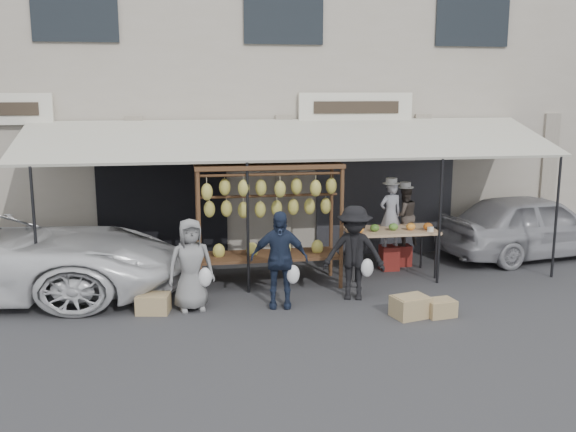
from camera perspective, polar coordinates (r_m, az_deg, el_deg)
name	(u,v)px	position (r m, az deg, el deg)	size (l,w,h in m)	color
ground_plane	(318,311)	(10.46, 2.66, -8.43)	(90.00, 90.00, 0.00)	#2D2D30
shophouse	(265,84)	(16.26, -2.09, 11.64)	(24.00, 6.15, 7.30)	#ADA394
awning	(294,140)	(12.13, 0.55, 6.74)	(10.00, 2.35, 2.92)	beige
banana_rack	(269,201)	(11.39, -1.72, 1.35)	(2.60, 0.90, 2.24)	#402B1A
produce_table	(391,231)	(12.33, 9.16, -1.34)	(1.70, 0.90, 1.04)	tan
vendor_left	(390,214)	(12.67, 9.09, 0.15)	(0.47, 0.31, 1.28)	#91939E
vendor_right	(404,216)	(13.05, 10.29, 0.03)	(0.59, 0.46, 1.21)	#423934
customer_left	(191,265)	(10.41, -8.63, -4.32)	(0.73, 0.48, 1.50)	gray
customer_mid	(279,259)	(10.43, -0.79, -3.86)	(0.94, 0.39, 1.60)	#1E2941
customer_right	(354,253)	(10.87, 5.89, -3.28)	(1.04, 0.60, 1.61)	black
stool_left	(389,258)	(12.87, 8.97, -3.69)	(0.34, 0.34, 0.48)	maroon
stool_right	(403,255)	(13.23, 10.17, -3.45)	(0.30, 0.30, 0.42)	maroon
crate_near_a	(410,307)	(10.33, 10.83, -7.92)	(0.55, 0.42, 0.33)	tan
crate_near_b	(440,308)	(10.47, 13.36, -7.95)	(0.45, 0.34, 0.27)	tan
crate_far	(153,303)	(10.55, -11.88, -7.62)	(0.51, 0.39, 0.30)	tan
sedan	(533,225)	(14.53, 20.93, -0.76)	(1.63, 4.05, 1.38)	#A5A4A9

